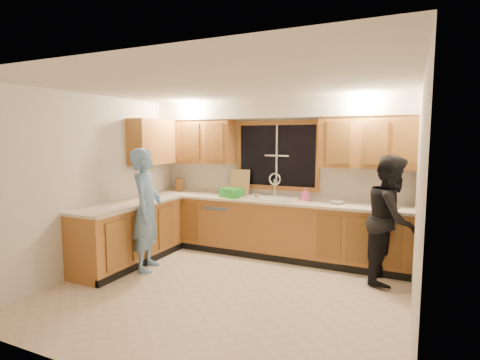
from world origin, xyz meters
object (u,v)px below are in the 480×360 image
knife_block (179,185)px  dish_crate (232,193)px  stove (101,243)px  woman (391,219)px  man (146,210)px  sink (271,202)px  bowl (337,202)px  soap_bottle (306,194)px  dishwasher (223,225)px

knife_block → dish_crate: size_ratio=0.72×
stove → woman: size_ratio=0.54×
man → sink: bearing=-67.6°
woman → bowl: (-0.78, 0.40, 0.11)m
man → dish_crate: bearing=-52.5°
dish_crate → soap_bottle: soap_bottle is taller
stove → man: 0.75m
bowl → man: bearing=-150.8°
soap_bottle → man: bearing=-143.4°
stove → man: size_ratio=0.51×
dishwasher → woman: bearing=-8.2°
bowl → woman: bearing=-27.0°
stove → knife_block: 2.05m
stove → bowl: (2.84, 1.82, 0.49)m
dishwasher → knife_block: 1.18m
sink → soap_bottle: 0.58m
woman → dish_crate: size_ratio=5.30×
man → bowl: bearing=-83.0°
woman → knife_block: 3.71m
knife_block → bowl: 2.89m
soap_bottle → bowl: (0.49, -0.08, -0.08)m
woman → bowl: bearing=70.1°
woman → dish_crate: 2.49m
dishwasher → bowl: bearing=0.3°
sink → man: man is taller
dish_crate → soap_bottle: bearing=8.3°
dishwasher → bowl: (1.89, 0.01, 0.53)m
man → knife_block: (-0.46, 1.51, 0.16)m
dishwasher → knife_block: bearing=171.0°
knife_block → bowl: (2.89, -0.15, -0.09)m
soap_bottle → dishwasher: bearing=-176.3°
dishwasher → stove: 2.04m
stove → woman: 3.91m
woman → knife_block: size_ratio=7.41×
sink → dish_crate: size_ratio=2.72×
sink → dish_crate: 0.66m
sink → knife_block: 1.86m
dish_crate → soap_bottle: 1.21m
dishwasher → knife_block: size_ratio=3.62×
man → soap_bottle: size_ratio=8.47×
dish_crate → bowl: dish_crate is taller
sink → dishwasher: 0.96m
sink → knife_block: (-1.84, 0.14, 0.17)m
sink → woman: size_ratio=0.51×
woman → dish_crate: (-2.47, 0.30, 0.16)m
knife_block → dish_crate: (1.20, -0.24, -0.04)m
knife_block → soap_bottle: 2.40m
dish_crate → dishwasher: bearing=157.9°
dishwasher → knife_block: (-0.99, 0.16, 0.62)m
sink → stove: 2.60m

